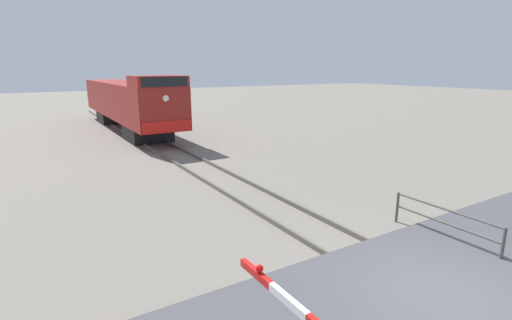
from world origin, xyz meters
TOP-DOWN VIEW (x-y plane):
  - ground_plane at (0.00, 0.00)m, footprint 160.00×160.00m
  - rail_track_left at (-0.72, 0.00)m, footprint 0.08×80.00m
  - rail_track_right at (0.72, 0.00)m, footprint 0.08×80.00m
  - road_surface at (0.00, 0.00)m, footprint 36.00×5.09m
  - locomotive at (0.00, 25.24)m, footprint 2.97×17.98m
  - guard_railing at (2.60, 1.65)m, footprint 0.08×3.10m

SIDE VIEW (x-z plane):
  - ground_plane at x=0.00m, z-range 0.00..0.00m
  - rail_track_left at x=-0.72m, z-range 0.00..0.15m
  - rail_track_right at x=0.72m, z-range 0.00..0.15m
  - road_surface at x=0.00m, z-range 0.00..0.15m
  - guard_railing at x=2.60m, z-range 0.15..1.10m
  - locomotive at x=0.00m, z-range 0.06..4.22m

